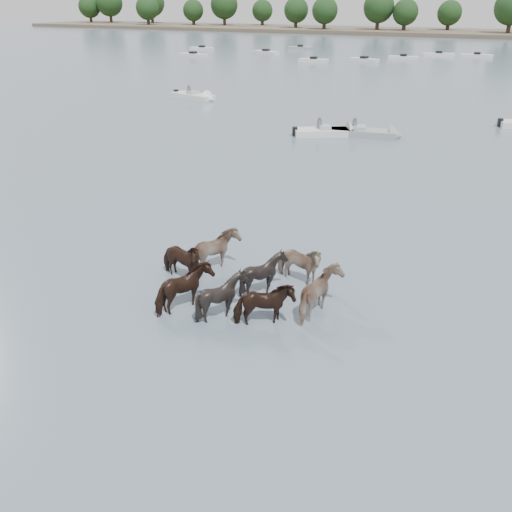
% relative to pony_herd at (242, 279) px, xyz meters
% --- Properties ---
extents(ground, '(400.00, 400.00, 0.00)m').
position_rel_pony_herd_xyz_m(ground, '(1.78, 0.43, -0.68)').
color(ground, '#495A69').
rests_on(ground, ground).
extents(shoreline, '(160.00, 30.00, 1.00)m').
position_rel_pony_herd_xyz_m(shoreline, '(-68.22, 150.43, -0.18)').
color(shoreline, '#4C4233').
rests_on(shoreline, ground).
extents(pony_herd, '(7.25, 4.68, 1.67)m').
position_rel_pony_herd_xyz_m(pony_herd, '(0.00, 0.00, 0.00)').
color(pony_herd, black).
rests_on(pony_herd, ground).
extents(motorboat_a, '(4.97, 3.73, 1.92)m').
position_rel_pony_herd_xyz_m(motorboat_a, '(-4.29, 23.90, -0.45)').
color(motorboat_a, silver).
rests_on(motorboat_a, ground).
extents(motorboat_b, '(5.95, 2.37, 1.92)m').
position_rel_pony_herd_xyz_m(motorboat_b, '(-1.79, 24.63, -0.45)').
color(motorboat_b, gray).
rests_on(motorboat_b, ground).
extents(motorboat_f, '(5.45, 2.76, 1.92)m').
position_rel_pony_herd_xyz_m(motorboat_f, '(-21.12, 32.92, -0.45)').
color(motorboat_f, silver).
rests_on(motorboat_f, ground).
extents(distant_flotilla, '(105.71, 26.31, 0.93)m').
position_rel_pony_herd_xyz_m(distant_flotilla, '(1.23, 78.73, -0.42)').
color(distant_flotilla, silver).
rests_on(distant_flotilla, ground).
extents(treeline, '(147.02, 22.12, 12.09)m').
position_rel_pony_herd_xyz_m(treeline, '(-73.71, 150.26, 5.81)').
color(treeline, '#382619').
rests_on(treeline, ground).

